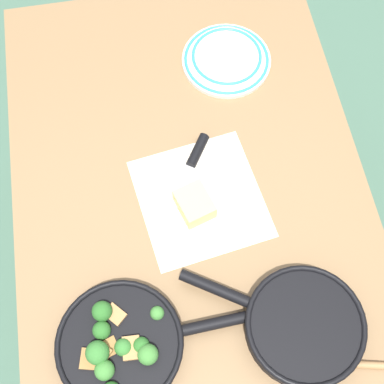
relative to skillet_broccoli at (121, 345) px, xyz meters
The scene contains 9 objects.
ground_plane 0.87m from the skillet_broccoli, 32.89° to the right, with size 14.00×14.00×0.00m, color #476B56.
dining_table_red 0.38m from the skillet_broccoli, 32.89° to the right, with size 1.25×0.81×0.76m.
skillet_broccoli is the anchor object (origin of this frame).
skillet_eggs 0.37m from the skillet_broccoli, 94.08° to the right, with size 0.28×0.36×0.05m.
wooden_spoon 0.48m from the skillet_broccoli, 104.28° to the right, with size 0.11×0.35×0.02m.
parchment_sheet 0.37m from the skillet_broccoli, 36.16° to the right, with size 0.32×0.31×0.00m.
grater_knife 0.42m from the skillet_broccoli, 28.66° to the right, with size 0.24×0.17×0.02m.
cheese_block 0.34m from the skillet_broccoli, 36.51° to the right, with size 0.10×0.09×0.05m.
dinner_plate_stack 0.74m from the skillet_broccoli, 27.90° to the right, with size 0.23×0.23×0.03m.
Camera 1 is at (-0.47, 0.08, 1.89)m, focal length 50.00 mm.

